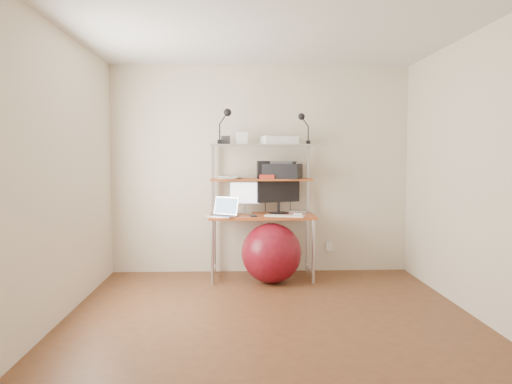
% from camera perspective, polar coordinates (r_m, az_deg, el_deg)
% --- Properties ---
extents(room, '(3.60, 3.60, 3.60)m').
position_cam_1_polar(room, '(4.27, 1.67, 1.96)').
color(room, brown).
rests_on(room, ground).
extents(computer_desk, '(1.20, 0.60, 1.57)m').
position_cam_1_polar(computer_desk, '(5.79, 0.65, -0.42)').
color(computer_desk, '#C15F25').
rests_on(computer_desk, ground).
extents(desktop, '(1.20, 0.60, 0.00)m').
position_cam_1_polar(desktop, '(5.74, 0.68, -2.61)').
color(desktop, '#C15F25').
rests_on(desktop, computer_desk).
extents(mid_shelf, '(1.18, 0.34, 0.00)m').
position_cam_1_polar(mid_shelf, '(5.84, 0.62, 1.55)').
color(mid_shelf, '#C15F25').
rests_on(mid_shelf, computer_desk).
extents(top_shelf, '(1.18, 0.34, 0.00)m').
position_cam_1_polar(top_shelf, '(5.84, 0.62, 5.47)').
color(top_shelf, '#BDBCC2').
rests_on(top_shelf, computer_desk).
extents(floor, '(3.60, 3.60, 0.00)m').
position_cam_1_polar(floor, '(4.49, 1.64, -14.18)').
color(floor, brown).
rests_on(floor, ground).
extents(wall_outlet, '(0.08, 0.01, 0.12)m').
position_cam_1_polar(wall_outlet, '(6.25, 8.37, -6.19)').
color(wall_outlet, white).
rests_on(wall_outlet, room).
extents(monitor_silver, '(0.37, 0.14, 0.41)m').
position_cam_1_polar(monitor_silver, '(5.84, -1.33, -0.38)').
color(monitor_silver, '#AEAFB3').
rests_on(monitor_silver, desktop).
extents(monitor_black, '(0.52, 0.23, 0.53)m').
position_cam_1_polar(monitor_black, '(5.87, 2.59, 0.16)').
color(monitor_black, black).
rests_on(monitor_black, desktop).
extents(laptop, '(0.39, 0.37, 0.27)m').
position_cam_1_polar(laptop, '(5.60, -3.65, -2.32)').
color(laptop, '#B6B5BA').
rests_on(laptop, desktop).
extents(keyboard, '(0.45, 0.25, 0.01)m').
position_cam_1_polar(keyboard, '(5.59, 3.28, -2.74)').
color(keyboard, white).
rests_on(keyboard, desktop).
extents(mouse, '(0.11, 0.08, 0.03)m').
position_cam_1_polar(mouse, '(5.67, 4.80, -2.57)').
color(mouse, white).
rests_on(mouse, desktop).
extents(mac_mini, '(0.24, 0.24, 0.04)m').
position_cam_1_polar(mac_mini, '(5.91, 4.88, -2.25)').
color(mac_mini, '#B6B5BA').
rests_on(mac_mini, desktop).
extents(phone, '(0.09, 0.14, 0.01)m').
position_cam_1_polar(phone, '(5.60, -0.33, -2.73)').
color(phone, black).
rests_on(phone, desktop).
extents(printer, '(0.49, 0.41, 0.20)m').
position_cam_1_polar(printer, '(5.86, 3.03, 2.47)').
color(printer, black).
rests_on(printer, mid_shelf).
extents(nas_cube, '(0.15, 0.15, 0.21)m').
position_cam_1_polar(nas_cube, '(5.85, 0.83, 2.56)').
color(nas_cube, black).
rests_on(nas_cube, mid_shelf).
extents(red_box, '(0.19, 0.14, 0.05)m').
position_cam_1_polar(red_box, '(5.79, 1.31, 1.76)').
color(red_box, '#AC2D1B').
rests_on(red_box, mid_shelf).
extents(scanner, '(0.45, 0.35, 0.11)m').
position_cam_1_polar(scanner, '(5.88, 2.64, 5.95)').
color(scanner, white).
rests_on(scanner, top_shelf).
extents(box_white, '(0.13, 0.11, 0.14)m').
position_cam_1_polar(box_white, '(5.80, -1.63, 6.16)').
color(box_white, white).
rests_on(box_white, top_shelf).
extents(box_grey, '(0.11, 0.11, 0.10)m').
position_cam_1_polar(box_grey, '(5.86, -3.49, 5.94)').
color(box_grey, '#313134').
rests_on(box_grey, top_shelf).
extents(clip_lamp_left, '(0.16, 0.09, 0.40)m').
position_cam_1_polar(clip_lamp_left, '(5.76, -3.46, 8.42)').
color(clip_lamp_left, black).
rests_on(clip_lamp_left, top_shelf).
extents(clip_lamp_right, '(0.14, 0.08, 0.36)m').
position_cam_1_polar(clip_lamp_right, '(5.83, 5.39, 8.02)').
color(clip_lamp_right, black).
rests_on(clip_lamp_right, top_shelf).
extents(exercise_ball, '(0.67, 0.67, 0.67)m').
position_cam_1_polar(exercise_ball, '(5.60, 1.78, -7.00)').
color(exercise_ball, maroon).
rests_on(exercise_ball, floor).
extents(paper_stack, '(0.36, 0.42, 0.03)m').
position_cam_1_polar(paper_stack, '(5.84, -3.07, 1.68)').
color(paper_stack, white).
rests_on(paper_stack, mid_shelf).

